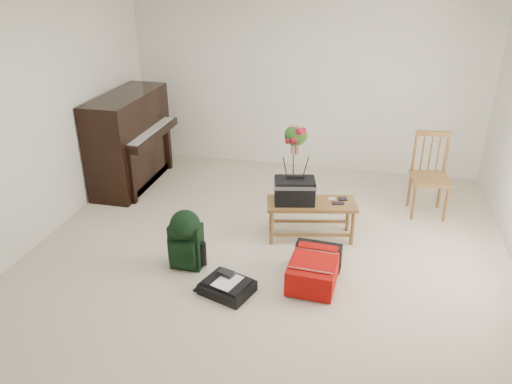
% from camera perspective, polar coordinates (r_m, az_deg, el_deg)
% --- Properties ---
extents(floor, '(5.00, 5.50, 0.01)m').
position_cam_1_polar(floor, '(5.18, 0.86, -8.16)').
color(floor, beige).
rests_on(floor, ground).
extents(ceiling, '(5.00, 5.50, 0.01)m').
position_cam_1_polar(ceiling, '(4.34, 1.08, 20.57)').
color(ceiling, white).
rests_on(ceiling, wall_back).
extents(wall_back, '(5.00, 0.04, 2.50)m').
position_cam_1_polar(wall_back, '(7.22, 5.66, 12.28)').
color(wall_back, white).
rests_on(wall_back, floor).
extents(wall_left, '(0.04, 5.50, 2.50)m').
position_cam_1_polar(wall_left, '(5.66, -24.79, 6.44)').
color(wall_left, white).
rests_on(wall_left, floor).
extents(piano, '(0.71, 1.50, 1.25)m').
position_cam_1_polar(piano, '(6.97, -14.12, 5.60)').
color(piano, black).
rests_on(piano, floor).
extents(bench, '(1.03, 0.59, 0.75)m').
position_cam_1_polar(bench, '(5.44, 5.06, -0.17)').
color(bench, brown).
rests_on(bench, floor).
extents(dining_chair, '(0.47, 0.47, 1.00)m').
position_cam_1_polar(dining_chair, '(6.32, 19.28, 1.76)').
color(dining_chair, brown).
rests_on(dining_chair, floor).
extents(red_suitcase, '(0.47, 0.67, 0.28)m').
position_cam_1_polar(red_suitcase, '(4.90, 6.72, -8.43)').
color(red_suitcase, '#C00808').
rests_on(red_suitcase, floor).
extents(black_duffel, '(0.54, 0.48, 0.19)m').
position_cam_1_polar(black_duffel, '(4.75, -3.32, -10.69)').
color(black_duffel, black).
rests_on(black_duffel, floor).
extents(green_backpack, '(0.32, 0.31, 0.63)m').
position_cam_1_polar(green_backpack, '(5.01, -8.04, -5.09)').
color(green_backpack, black).
rests_on(green_backpack, floor).
extents(flower_stand, '(0.43, 0.43, 1.12)m').
position_cam_1_polar(flower_stand, '(6.03, 4.43, 2.69)').
color(flower_stand, black).
rests_on(flower_stand, floor).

